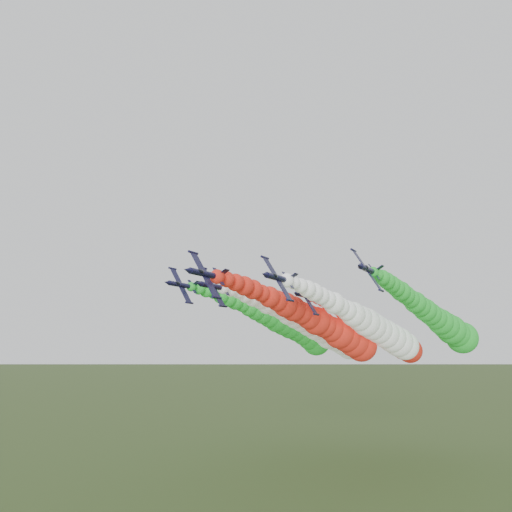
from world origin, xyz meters
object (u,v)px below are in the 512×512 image
object	(u,v)px
jet_lead	(327,327)
jet_inner_right	(375,328)
jet_outer_left	(287,326)
jet_inner_left	(317,329)
jet_outer_right	(440,321)
jet_trail	(383,334)

from	to	relation	value
jet_lead	jet_inner_right	bearing A→B (deg)	50.28
jet_lead	jet_outer_left	distance (m)	29.63
jet_outer_left	jet_inner_left	bearing A→B (deg)	-29.09
jet_inner_left	jet_outer_right	size ratio (longest dim) A/B	0.99
jet_lead	jet_inner_right	xyz separation A→B (m)	(8.73, 10.51, 0.03)
jet_lead	jet_outer_left	xyz separation A→B (m)	(-20.90, 20.94, 1.51)
jet_inner_right	jet_outer_left	distance (m)	31.45
jet_outer_right	jet_outer_left	bearing A→B (deg)	-175.54
jet_lead	jet_outer_right	distance (m)	32.86
jet_inner_right	jet_trail	xyz separation A→B (m)	(-3.09, 18.39, -1.09)
jet_inner_right	jet_inner_left	bearing A→B (deg)	168.53
jet_inner_left	jet_trail	world-z (taller)	jet_inner_left
jet_lead	jet_trail	world-z (taller)	jet_lead
jet_outer_right	jet_trail	bearing A→B (deg)	164.30
jet_outer_right	jet_lead	bearing A→B (deg)	-132.22
jet_outer_right	jet_trail	size ratio (longest dim) A/B	1.01
jet_inner_right	jet_lead	bearing A→B (deg)	-129.72
jet_lead	jet_trail	bearing A→B (deg)	78.95
jet_outer_left	jet_outer_right	xyz separation A→B (m)	(42.94, 3.35, 0.47)
jet_inner_left	jet_outer_right	distance (m)	32.20
jet_lead	jet_inner_right	distance (m)	13.66
jet_outer_right	jet_trail	world-z (taller)	jet_outer_right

